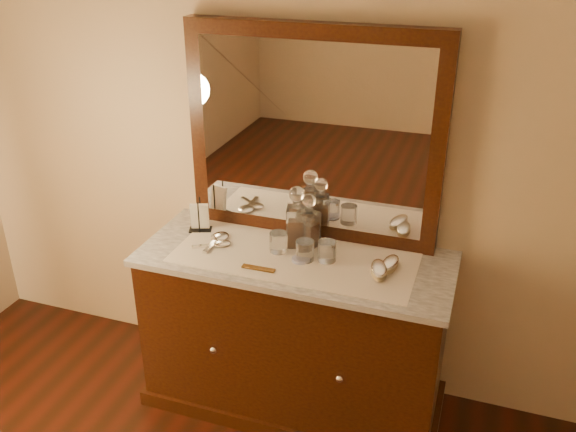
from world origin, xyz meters
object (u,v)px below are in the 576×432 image
object	(u,v)px
comb	(258,268)
decanter_left	(297,223)
mirror_frame	(313,136)
pin_dish	(300,260)
brush_far	(390,264)
dresser_cabinet	(295,334)
brush_near	(379,270)
napkin_rack	(200,218)
hand_mirror_inner	(218,244)
hand_mirror_outer	(218,238)
decanter_right	(309,226)

from	to	relation	value
comb	decanter_left	xyz separation A→B (m)	(0.09, 0.27, 0.11)
mirror_frame	pin_dish	xyz separation A→B (m)	(0.04, -0.28, -0.49)
decanter_left	brush_far	size ratio (longest dim) A/B	1.92
dresser_cabinet	brush_near	size ratio (longest dim) A/B	8.18
napkin_rack	hand_mirror_inner	bearing A→B (deg)	-38.38
comb	hand_mirror_inner	world-z (taller)	hand_mirror_inner
pin_dish	brush_near	xyz separation A→B (m)	(0.36, -0.00, 0.02)
pin_dish	brush_near	world-z (taller)	brush_near
comb	pin_dish	bearing A→B (deg)	40.01
pin_dish	hand_mirror_outer	xyz separation A→B (m)	(-0.43, 0.06, 0.00)
pin_dish	napkin_rack	world-z (taller)	napkin_rack
pin_dish	brush_near	bearing A→B (deg)	-0.08
mirror_frame	decanter_left	size ratio (longest dim) A/B	4.02
brush_near	brush_far	world-z (taller)	brush_near
pin_dish	brush_far	size ratio (longest dim) A/B	0.50
brush_near	brush_far	xyz separation A→B (m)	(0.04, 0.07, -0.00)
dresser_cabinet	hand_mirror_outer	xyz separation A→B (m)	(-0.40, 0.02, 0.45)
comb	decanter_right	bearing A→B (deg)	61.96
mirror_frame	napkin_rack	size ratio (longest dim) A/B	7.25
dresser_cabinet	decanter_right	world-z (taller)	decanter_right
hand_mirror_inner	brush_near	bearing A→B (deg)	-0.97
decanter_left	napkin_rack	bearing A→B (deg)	-179.36
mirror_frame	brush_far	bearing A→B (deg)	-26.82
hand_mirror_outer	hand_mirror_inner	xyz separation A→B (m)	(0.02, -0.05, -0.00)
mirror_frame	napkin_rack	world-z (taller)	mirror_frame
decanter_right	brush_far	size ratio (longest dim) A/B	1.73
decanter_left	brush_far	distance (m)	0.47
comb	decanter_right	xyz separation A→B (m)	(0.14, 0.28, 0.10)
dresser_cabinet	decanter_left	distance (m)	0.57
decanter_left	mirror_frame	bearing A→B (deg)	79.67
napkin_rack	dresser_cabinet	bearing A→B (deg)	-10.09
dresser_cabinet	hand_mirror_outer	bearing A→B (deg)	176.88
pin_dish	decanter_left	bearing A→B (deg)	114.77
napkin_rack	decanter_left	distance (m)	0.50
mirror_frame	brush_far	size ratio (longest dim) A/B	7.74
mirror_frame	decanter_right	xyz separation A→B (m)	(0.03, -0.14, -0.39)
pin_dish	hand_mirror_inner	bearing A→B (deg)	178.26
napkin_rack	brush_near	xyz separation A→B (m)	(0.92, -0.13, -0.04)
dresser_cabinet	brush_far	bearing A→B (deg)	3.61
mirror_frame	pin_dish	bearing A→B (deg)	-82.49
brush_far	decanter_right	bearing A→B (deg)	168.63
mirror_frame	decanter_right	bearing A→B (deg)	-77.51
mirror_frame	pin_dish	size ratio (longest dim) A/B	15.46
dresser_cabinet	brush_near	world-z (taller)	brush_near
dresser_cabinet	mirror_frame	size ratio (longest dim) A/B	1.17
comb	hand_mirror_inner	xyz separation A→B (m)	(-0.26, 0.14, 0.00)
mirror_frame	brush_far	xyz separation A→B (m)	(0.43, -0.22, -0.48)
pin_dish	brush_far	world-z (taller)	brush_far
comb	decanter_left	bearing A→B (deg)	71.46
brush_far	brush_near	bearing A→B (deg)	-118.01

